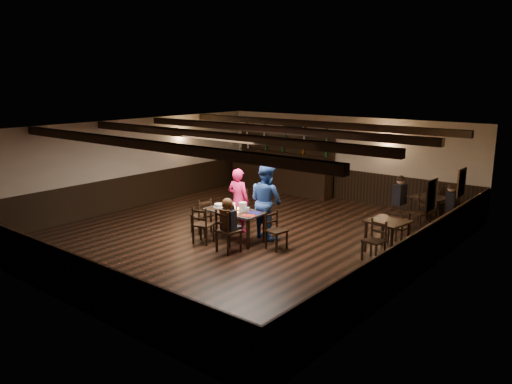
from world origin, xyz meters
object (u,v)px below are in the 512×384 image
Objects in this scene: woman_pink at (238,200)px; bar_counter at (282,171)px; chair_near_left at (202,222)px; man_blue at (266,201)px; cake at (219,206)px; dining_table at (234,214)px; chair_near_right at (226,228)px.

woman_pink is 4.96m from bar_counter.
chair_near_left is 0.49× the size of man_blue.
woman_pink reaches higher than cake.
chair_near_left is at bearing 82.41° from woman_pink.
chair_near_left reaches higher than dining_table.
man_blue reaches higher than chair_near_right.
man_blue is at bearing 175.51° from woman_pink.
chair_near_left reaches higher than cake.
woman_pink is 0.87m from man_blue.
bar_counter is at bearing 114.42° from dining_table.
chair_near_right is 0.61× the size of woman_pink.
cake is at bearing 73.80° from woman_pink.
chair_near_right is (0.45, -0.81, -0.08)m from dining_table.
dining_table is 0.76m from woman_pink.
man_blue is (0.88, 1.37, 0.40)m from chair_near_left.
dining_table is 0.93m from chair_near_right.
chair_near_left is at bearing 67.97° from man_blue.
dining_table is at bearing 116.11° from woman_pink.
cake is 5.50m from bar_counter.
chair_near_right is at bearing -60.95° from dining_table.
woman_pink is at bearing 120.89° from chair_near_right.
cake is (-0.09, 0.71, 0.26)m from chair_near_left.
woman_pink is (0.01, 1.33, 0.29)m from chair_near_left.
man_blue is at bearing 34.32° from cake.
chair_near_right is at bearing -40.40° from cake.
chair_near_left is 0.88m from chair_near_right.
chair_near_left is (-0.42, -0.70, -0.13)m from dining_table.
bar_counter is at bearing 108.19° from chair_near_left.
bar_counter is at bearing -47.37° from man_blue.
bar_counter reaches higher than cake.
dining_table is 1.48× the size of chair_near_right.
man_blue is 5.33m from bar_counter.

